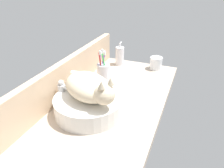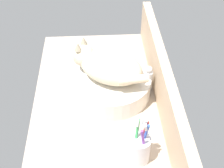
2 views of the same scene
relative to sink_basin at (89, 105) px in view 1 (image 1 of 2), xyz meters
The scene contains 8 objects.
ground_plane 14.47cm from the sink_basin, 22.71° to the right, with size 110.68×52.50×4.00cm, color #B2A08E.
backsplash_panel 23.41cm from the sink_basin, 57.96° to the left, with size 110.68×3.60×18.19cm, color #CCAD8C.
sink_basin is the anchor object (origin of this frame).
cat 9.90cm from the sink_basin, 115.42° to the right, with size 26.92×30.09×14.00cm.
faucet 13.85cm from the sink_basin, 86.96° to the left, with size 3.60×11.84×13.60cm.
soap_dispenser 59.58cm from the sink_basin, ahead, with size 5.76×5.76×15.46cm.
toothbrush_cup 33.37cm from the sink_basin, 12.57° to the left, with size 7.40×7.40×18.72cm.
water_glass 63.30cm from the sink_basin, 16.71° to the right, with size 7.92×7.92×8.00cm.
Camera 1 is at (-85.59, -35.64, 59.27)cm, focal length 35.00 mm.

